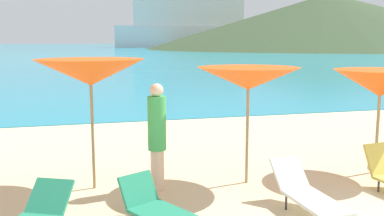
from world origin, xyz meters
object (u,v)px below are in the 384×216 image
(umbrella_3, at_px, (248,79))
(beachgoer_0, at_px, (157,133))
(lounge_chair_1, at_px, (157,208))
(umbrella_2, at_px, (91,73))
(cruise_ship, at_px, (188,24))
(lounge_chair_2, at_px, (307,192))
(umbrella_4, at_px, (380,83))

(umbrella_3, bearing_deg, beachgoer_0, 178.07)
(lounge_chair_1, xyz_separation_m, beachgoer_0, (0.30, 1.54, 0.73))
(beachgoer_0, bearing_deg, umbrella_2, -139.37)
(lounge_chair_1, height_order, cruise_ship, cruise_ship)
(umbrella_3, distance_m, lounge_chair_2, 2.28)
(lounge_chair_2, bearing_deg, lounge_chair_1, 176.20)
(beachgoer_0, bearing_deg, cruise_ship, 134.20)
(umbrella_4, xyz_separation_m, cruise_ship, (41.65, 173.91, 7.87))
(umbrella_2, bearing_deg, umbrella_3, -8.61)
(lounge_chair_1, height_order, beachgoer_0, beachgoer_0)
(lounge_chair_2, height_order, cruise_ship, cruise_ship)
(beachgoer_0, distance_m, cruise_ship, 179.97)
(umbrella_3, relative_size, cruise_ship, 0.03)
(beachgoer_0, bearing_deg, lounge_chair_1, -41.86)
(umbrella_3, distance_m, umbrella_4, 2.73)
(lounge_chair_1, bearing_deg, beachgoer_0, 51.54)
(umbrella_3, height_order, umbrella_4, umbrella_3)
(umbrella_2, xyz_separation_m, lounge_chair_2, (3.06, -2.00, -1.74))
(lounge_chair_2, distance_m, beachgoer_0, 2.67)
(umbrella_2, xyz_separation_m, lounge_chair_1, (0.78, -1.90, -1.78))
(cruise_ship, bearing_deg, lounge_chair_1, -98.39)
(umbrella_2, xyz_separation_m, umbrella_4, (5.45, -0.49, -0.28))
(umbrella_2, bearing_deg, lounge_chair_2, -33.16)
(umbrella_3, bearing_deg, umbrella_2, 171.39)
(umbrella_2, bearing_deg, umbrella_4, -5.14)
(lounge_chair_2, bearing_deg, umbrella_2, 145.53)
(umbrella_3, relative_size, lounge_chair_1, 1.52)
(umbrella_2, distance_m, umbrella_4, 5.48)
(umbrella_3, distance_m, lounge_chair_1, 2.95)
(umbrella_3, bearing_deg, cruise_ship, 75.68)
(lounge_chair_2, relative_size, cruise_ship, 0.03)
(umbrella_2, distance_m, lounge_chair_1, 2.71)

